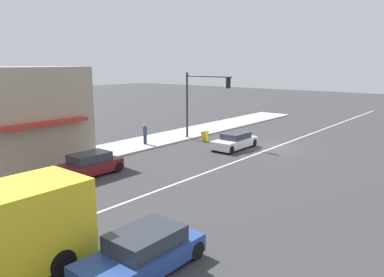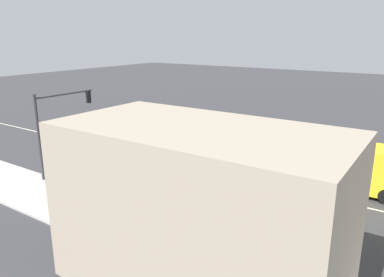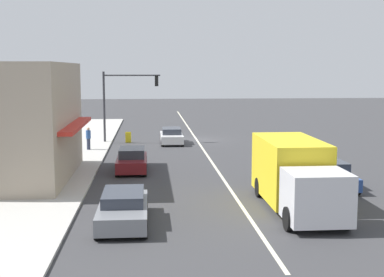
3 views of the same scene
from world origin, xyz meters
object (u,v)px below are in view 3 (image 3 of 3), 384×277
warning_aframe_sign (128,137)px  delivery_truck (295,174)px  sedan_maroon (132,160)px  pedestrian (88,138)px  coupe_blue (328,175)px  van_white (172,136)px  suv_grey (123,208)px  traffic_signal_main (122,94)px

warning_aframe_sign → delivery_truck: size_ratio=0.11×
sedan_maroon → pedestrian: bearing=-66.7°
coupe_blue → warning_aframe_sign: bearing=-58.3°
delivery_truck → van_white: delivery_truck is taller
suv_grey → sedan_maroon: bearing=-90.0°
delivery_truck → coupe_blue: 4.90m
traffic_signal_main → suv_grey: (-1.12, 22.87, -3.30)m
traffic_signal_main → sedan_maroon: 12.60m
pedestrian → van_white: bearing=-149.9°
delivery_truck → coupe_blue: (-2.80, -3.93, -0.83)m
van_white → suv_grey: bearing=82.8°
traffic_signal_main → suv_grey: 23.13m
pedestrian → suv_grey: (-3.37, 18.59, -0.36)m
warning_aframe_sign → sedan_maroon: size_ratio=0.20×
pedestrian → van_white: pedestrian is taller
traffic_signal_main → delivery_truck: 22.87m
suv_grey → sedan_maroon: size_ratio=1.12×
pedestrian → sedan_maroon: pedestrian is taller
sedan_maroon → suv_grey: bearing=90.0°
coupe_blue → van_white: 18.02m
warning_aframe_sign → suv_grey: (-0.68, 22.95, 0.18)m
warning_aframe_sign → pedestrian: bearing=58.3°
van_white → delivery_truck: bearing=102.1°
suv_grey → van_white: size_ratio=1.12×
traffic_signal_main → pedestrian: bearing=62.3°
pedestrian → delivery_truck: (-10.57, 16.88, 0.50)m
coupe_blue → sedan_maroon: 11.23m
delivery_truck → coupe_blue: bearing=-125.4°
coupe_blue → sedan_maroon: (10.00, -5.10, -0.00)m
traffic_signal_main → suv_grey: traffic_signal_main is taller
suv_grey → coupe_blue: bearing=-150.6°
traffic_signal_main → sedan_maroon: (-1.12, 12.12, -3.27)m
delivery_truck → coupe_blue: delivery_truck is taller
traffic_signal_main → sedan_maroon: size_ratio=1.36×
warning_aframe_sign → suv_grey: 22.96m
pedestrian → delivery_truck: bearing=122.1°
warning_aframe_sign → sedan_maroon: 12.22m
warning_aframe_sign → traffic_signal_main: bearing=10.5°
delivery_truck → sedan_maroon: bearing=-51.5°
delivery_truck → warning_aframe_sign: bearing=-69.7°
pedestrian → delivery_truck: size_ratio=0.22×
traffic_signal_main → van_white: traffic_signal_main is taller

